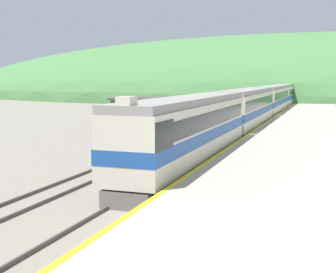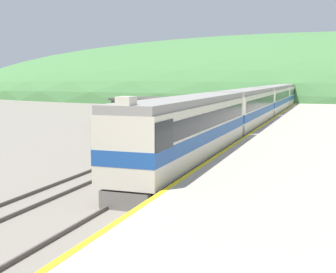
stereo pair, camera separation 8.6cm
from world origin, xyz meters
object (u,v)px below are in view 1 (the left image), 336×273
(express_train_lead_car, at_px, (189,130))
(siding_train, at_px, (240,104))
(carriage_fourth, at_px, (285,95))
(carriage_fifth, at_px, (294,92))
(carriage_second, at_px, (247,109))
(carriage_third, at_px, (272,100))

(express_train_lead_car, relative_size, siding_train, 0.44)
(carriage_fourth, distance_m, carriage_fifth, 20.00)
(carriage_fourth, xyz_separation_m, siding_train, (-4.46, -19.70, -0.58))
(carriage_fifth, distance_m, siding_train, 39.95)
(siding_train, bearing_deg, carriage_second, -77.62)
(carriage_third, xyz_separation_m, carriage_fifth, (0.00, 40.00, 0.00))
(carriage_second, distance_m, carriage_fifth, 59.99)
(express_train_lead_car, bearing_deg, carriage_third, 90.00)
(carriage_fourth, xyz_separation_m, carriage_fifth, (0.00, 20.00, 0.00))
(carriage_third, bearing_deg, siding_train, 176.13)
(express_train_lead_car, distance_m, carriage_second, 20.21)
(express_train_lead_car, bearing_deg, carriage_second, 90.00)
(carriage_fifth, xyz_separation_m, siding_train, (-4.46, -39.69, -0.58))
(carriage_second, xyz_separation_m, carriage_fourth, (0.00, 40.00, 0.00))
(carriage_fourth, bearing_deg, carriage_fifth, 90.00)
(carriage_third, bearing_deg, carriage_fourth, 90.00)
(carriage_fourth, relative_size, carriage_fifth, 1.00)
(carriage_fifth, bearing_deg, carriage_fourth, -90.00)
(carriage_second, bearing_deg, siding_train, 102.38)
(express_train_lead_car, distance_m, carriage_fifth, 80.20)
(carriage_second, bearing_deg, carriage_third, 90.00)
(express_train_lead_car, xyz_separation_m, carriage_second, (0.00, 20.21, -0.01))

